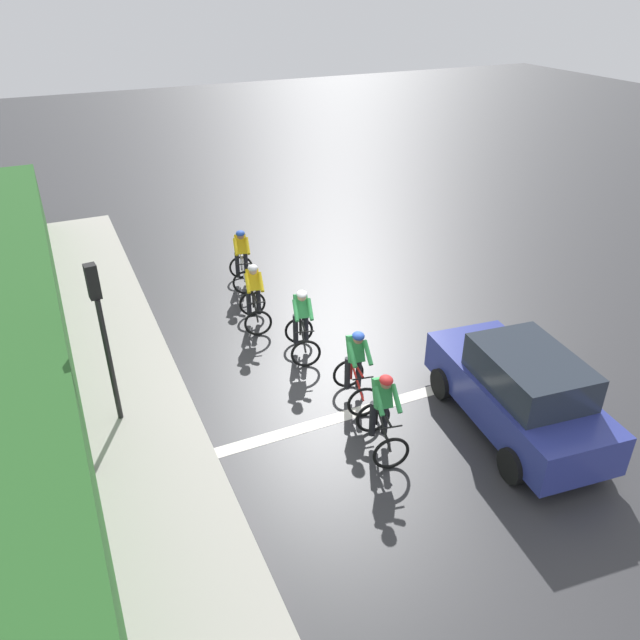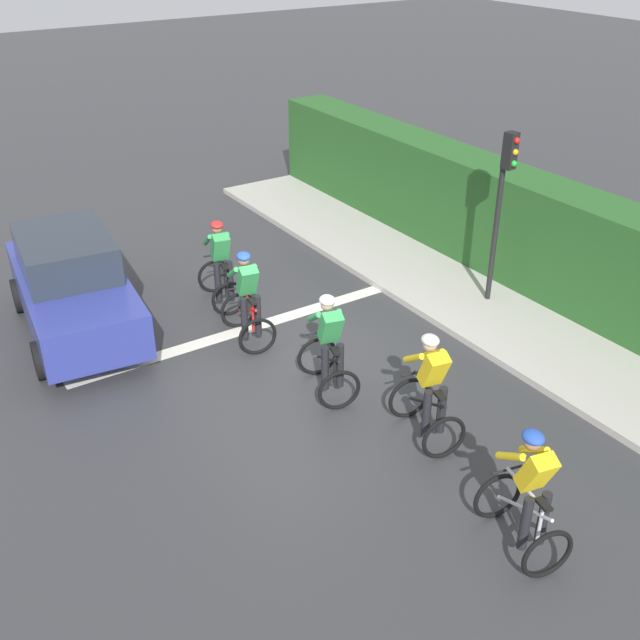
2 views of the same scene
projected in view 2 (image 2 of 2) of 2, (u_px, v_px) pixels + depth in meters
The scene contains 12 objects.
ground_plane at pixel (297, 361), 12.71m from camera, with size 80.00×80.00×0.00m, color #333335.
sidewalk_kerb at pixel (558, 340), 13.19m from camera, with size 2.80×20.36×0.12m, color #ADA89E.
stone_wall_low at pixel (595, 317), 13.52m from camera, with size 0.44×20.36×0.51m, color gray.
hedge_wall at pixel (614, 271), 13.26m from camera, with size 1.10×20.36×2.19m, color #265623.
road_marking_stop_line at pixel (256, 326), 13.74m from camera, with size 7.00×0.30×0.01m, color silver.
cyclist_lead at pixel (528, 497), 8.66m from camera, with size 0.89×1.20×1.66m.
cyclist_second at pixel (430, 392), 10.51m from camera, with size 0.88×1.19×1.66m.
cyclist_mid at pixel (329, 349), 11.52m from camera, with size 0.92×1.21×1.66m.
cyclist_fourth at pixel (247, 301), 12.90m from camera, with size 0.85×1.18×1.66m.
cyclist_trailing at pixel (221, 266), 14.12m from camera, with size 0.87×1.19×1.66m.
car_navy at pixel (73, 286), 13.23m from camera, with size 2.23×4.26×1.76m.
traffic_light_near_crossing at pixel (503, 194), 13.39m from camera, with size 0.22×0.31×3.34m.
Camera 2 is at (5.55, 9.23, 6.79)m, focal length 42.39 mm.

